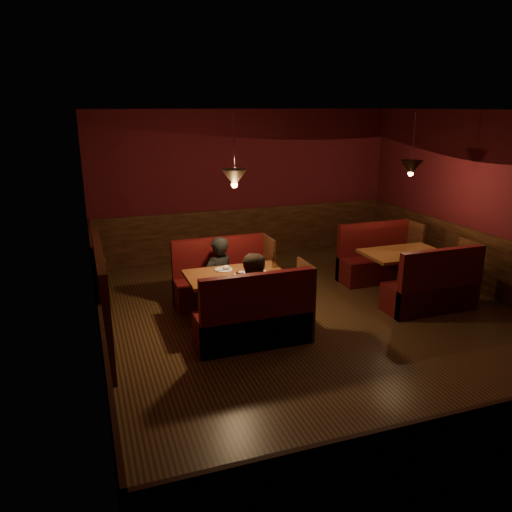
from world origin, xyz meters
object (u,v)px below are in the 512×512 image
object	(u,v)px
second_bench_far	(377,262)
second_bench_near	(434,291)
second_table	(403,263)
diner_a	(218,262)
main_bench_near	(256,322)
main_table	(237,285)
diner_b	(257,285)
main_bench_far	(223,283)

from	to	relation	value
second_bench_far	second_bench_near	xyz separation A→B (m)	(0.00, -1.52, 0.00)
second_table	diner_a	distance (m)	2.99
diner_a	main_bench_near	bearing A→B (deg)	73.81
second_table	diner_a	size ratio (longest dim) A/B	0.87
main_table	second_bench_near	bearing A→B (deg)	-11.70
main_table	second_table	bearing A→B (deg)	3.30
diner_a	diner_b	size ratio (longest dim) A/B	0.96
second_bench_near	main_bench_far	bearing A→B (deg)	154.48
main_table	main_bench_far	xyz separation A→B (m)	(0.01, 0.77, -0.24)
main_table	diner_b	size ratio (longest dim) A/B	0.89
main_table	main_bench_far	size ratio (longest dim) A/B	0.91
main_bench_near	diner_b	world-z (taller)	diner_b
second_table	diner_b	distance (m)	2.89
main_bench_far	diner_a	xyz separation A→B (m)	(-0.12, -0.19, 0.41)
main_bench_far	second_bench_far	distance (m)	2.86
main_bench_far	second_bench_far	world-z (taller)	main_bench_far
main_bench_far	second_bench_near	bearing A→B (deg)	-25.52
main_bench_far	diner_b	xyz separation A→B (m)	(0.06, -1.41, 0.44)
main_bench_far	diner_b	size ratio (longest dim) A/B	0.98
second_bench_far	diner_b	distance (m)	3.23
second_table	second_bench_far	distance (m)	0.79
second_bench_far	diner_a	world-z (taller)	diner_a
second_table	second_bench_near	xyz separation A→B (m)	(0.03, -0.76, -0.21)
second_table	main_bench_near	bearing A→B (deg)	-161.71
second_bench_far	diner_a	distance (m)	3.03
second_bench_far	diner_b	bearing A→B (deg)	-150.84
diner_a	second_bench_far	bearing A→B (deg)	165.28
second_bench_far	second_bench_near	bearing A→B (deg)	-90.00
main_bench_far	diner_b	world-z (taller)	diner_b
main_bench_far	diner_b	bearing A→B (deg)	-87.51
diner_b	second_table	bearing A→B (deg)	30.93
second_bench_far	main_table	bearing A→B (deg)	-162.20
main_bench_near	main_table	bearing A→B (deg)	91.09
diner_a	main_bench_far	bearing A→B (deg)	-143.56
diner_b	main_bench_near	bearing A→B (deg)	-99.88
main_table	diner_a	xyz separation A→B (m)	(-0.11, 0.58, 0.17)
diner_a	diner_b	distance (m)	1.23
second_bench_far	main_bench_far	bearing A→B (deg)	-176.94
second_bench_near	diner_b	world-z (taller)	diner_b
second_table	main_bench_far	bearing A→B (deg)	167.92
main_bench_near	diner_b	bearing A→B (deg)	65.35
main_bench_near	diner_a	distance (m)	1.41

